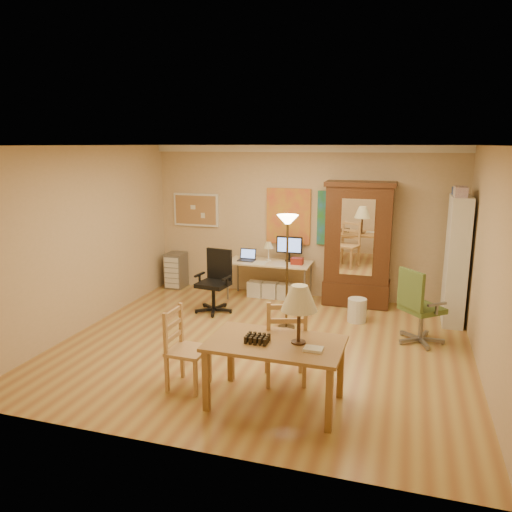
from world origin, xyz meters
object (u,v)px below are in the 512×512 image
(computer_desk, at_px, (271,276))
(office_chair_black, at_px, (215,295))
(bookshelf, at_px, (456,261))
(dining_table, at_px, (284,330))
(office_chair_green, at_px, (419,323))
(armoire, at_px, (358,252))

(computer_desk, bearing_deg, office_chair_black, -125.25)
(computer_desk, distance_m, office_chair_black, 1.22)
(computer_desk, relative_size, office_chair_black, 1.45)
(office_chair_black, bearing_deg, bookshelf, 9.71)
(dining_table, height_order, computer_desk, dining_table)
(office_chair_black, distance_m, office_chair_green, 3.24)
(office_chair_green, height_order, armoire, armoire)
(dining_table, height_order, bookshelf, bookshelf)
(armoire, xyz_separation_m, bookshelf, (1.52, -0.44, 0.06))
(computer_desk, height_order, bookshelf, bookshelf)
(computer_desk, relative_size, office_chair_green, 1.40)
(office_chair_green, bearing_deg, office_chair_black, 172.68)
(dining_table, relative_size, armoire, 0.67)
(dining_table, xyz_separation_m, office_chair_green, (1.39, 2.20, -0.55))
(computer_desk, relative_size, bookshelf, 0.75)
(armoire, bearing_deg, computer_desk, -176.75)
(bookshelf, bearing_deg, dining_table, -120.27)
(office_chair_black, height_order, bookshelf, bookshelf)
(office_chair_black, distance_m, bookshelf, 3.84)
(office_chair_green, height_order, bookshelf, bookshelf)
(computer_desk, bearing_deg, dining_table, -72.71)
(dining_table, distance_m, bookshelf, 3.77)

